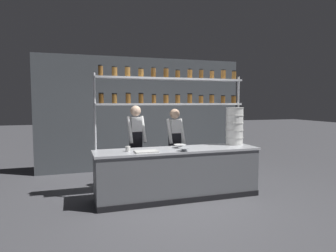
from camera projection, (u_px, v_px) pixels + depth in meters
ground_plane at (178, 197)px, 5.61m from camera, size 40.00×40.00×0.00m
back_wall at (144, 114)px, 7.99m from camera, size 5.48×0.12×2.94m
prep_counter at (178, 173)px, 5.57m from camera, size 3.08×0.76×0.92m
spice_shelf_unit at (172, 93)px, 5.76m from camera, size 2.96×0.28×2.44m
chef_left at (136, 141)px, 6.12m from camera, size 0.39×0.32×1.71m
chef_center at (175, 142)px, 6.33m from camera, size 0.38×0.30×1.64m
container_stack at (235, 126)px, 6.06m from camera, size 0.36×0.36×0.75m
cutting_board at (146, 152)px, 5.16m from camera, size 0.40×0.26×0.02m
prep_bowl_near_left at (184, 150)px, 5.27m from camera, size 0.21×0.21×0.06m
prep_bowl_center_front at (180, 146)px, 5.64m from camera, size 0.24×0.24×0.07m
serving_cup_front at (128, 149)px, 5.23m from camera, size 0.09×0.09×0.09m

